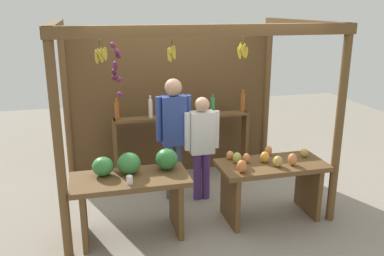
% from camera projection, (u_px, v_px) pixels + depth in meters
% --- Properties ---
extents(ground_plane, '(12.00, 12.00, 0.00)m').
position_uv_depth(ground_plane, '(188.00, 198.00, 5.78)').
color(ground_plane, gray).
rests_on(ground_plane, ground).
extents(market_stall, '(3.29, 2.16, 2.42)m').
position_uv_depth(market_stall, '(180.00, 93.00, 5.83)').
color(market_stall, brown).
rests_on(market_stall, ground).
extents(fruit_counter_left, '(1.33, 0.64, 0.98)m').
position_uv_depth(fruit_counter_left, '(132.00, 183.00, 4.72)').
color(fruit_counter_left, brown).
rests_on(fruit_counter_left, ground).
extents(fruit_counter_right, '(1.33, 0.65, 0.89)m').
position_uv_depth(fruit_counter_right, '(270.00, 176.00, 5.11)').
color(fruit_counter_right, brown).
rests_on(fruit_counter_right, ground).
extents(bottle_shelf_unit, '(2.11, 0.22, 1.35)m').
position_uv_depth(bottle_shelf_unit, '(183.00, 129.00, 6.30)').
color(bottle_shelf_unit, brown).
rests_on(bottle_shelf_unit, ground).
extents(vendor_man, '(0.48, 0.23, 1.69)m').
position_uv_depth(vendor_man, '(174.00, 128.00, 5.51)').
color(vendor_man, '#444C60').
rests_on(vendor_man, ground).
extents(vendor_woman, '(0.48, 0.20, 1.45)m').
position_uv_depth(vendor_woman, '(202.00, 140.00, 5.53)').
color(vendor_woman, '#4E2E73').
rests_on(vendor_woman, ground).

